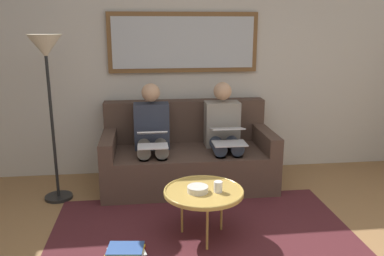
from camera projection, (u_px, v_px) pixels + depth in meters
The scene contains 13 objects.
wall_rear at pixel (183, 64), 4.67m from camera, with size 6.00×0.12×2.60m, color beige.
area_rug at pixel (204, 240), 3.31m from camera, with size 2.60×1.80×0.01m, color #4C1E23.
couch at pixel (188, 156), 4.45m from camera, with size 1.85×0.90×0.90m.
framed_mirror at pixel (184, 43), 4.51m from camera, with size 1.71×0.05×0.68m.
coffee_table at pixel (204, 192), 3.26m from camera, with size 0.66×0.66×0.43m.
cup at pixel (218, 187), 3.22m from camera, with size 0.07×0.07×0.09m, color silver.
bowl at pixel (198, 189), 3.22m from camera, with size 0.17×0.17×0.05m, color beige.
person_left at pixel (224, 131), 4.36m from camera, with size 0.38×0.58×1.14m.
laptop_silver at pixel (228, 135), 4.12m from camera, with size 0.34×0.37×0.15m.
person_right at pixel (152, 134), 4.27m from camera, with size 0.38×0.58×1.14m.
laptop_white at pixel (152, 139), 4.03m from camera, with size 0.31×0.34×0.15m.
magazine_stack at pixel (126, 250), 3.11m from camera, with size 0.33×0.28×0.04m.
standing_lamp at pixel (47, 65), 3.77m from camera, with size 0.32×0.32×1.66m.
Camera 1 is at (0.46, 2.09, 1.74)m, focal length 37.08 mm.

